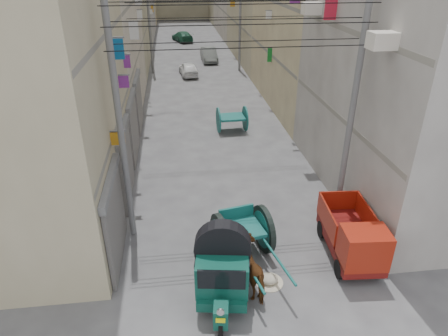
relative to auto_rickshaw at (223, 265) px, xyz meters
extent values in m
cube|color=slate|center=(-3.20, 5.20, 2.11)|extent=(0.25, 9.80, 0.18)
cube|color=slate|center=(-3.20, 5.20, 5.11)|extent=(0.25, 9.80, 0.18)
cube|color=beige|center=(-7.08, 16.20, 4.91)|extent=(8.00, 12.00, 12.00)
cube|color=slate|center=(-3.20, 16.20, 2.11)|extent=(0.25, 11.76, 0.18)
cube|color=slate|center=(-3.20, 16.20, 5.11)|extent=(0.25, 11.76, 0.18)
cube|color=slate|center=(-3.20, 29.20, 2.11)|extent=(0.25, 13.72, 0.18)
cube|color=slate|center=(-3.20, 43.20, 2.11)|extent=(0.25, 13.72, 0.18)
cube|color=slate|center=(5.04, 5.20, 2.11)|extent=(0.25, 9.80, 0.18)
cube|color=slate|center=(5.04, 5.20, 5.11)|extent=(0.25, 9.80, 0.18)
cube|color=#C8B98B|center=(8.92, 16.20, 4.91)|extent=(8.00, 12.00, 12.00)
cube|color=slate|center=(5.04, 16.20, 2.11)|extent=(0.25, 11.76, 0.18)
cube|color=slate|center=(5.04, 16.20, 5.11)|extent=(0.25, 11.76, 0.18)
cube|color=slate|center=(5.04, 29.20, 2.11)|extent=(0.25, 13.72, 0.18)
cube|color=slate|center=(5.04, 43.20, 2.11)|extent=(0.25, 13.72, 0.18)
cube|color=#4D4C51|center=(-3.00, 2.00, 0.21)|extent=(0.12, 3.00, 2.60)
cube|color=slate|center=(-2.98, 2.00, 1.66)|extent=(0.18, 3.20, 0.25)
cube|color=#4D4C51|center=(-3.00, 5.70, 0.21)|extent=(0.12, 3.00, 2.60)
cube|color=slate|center=(-2.98, 5.70, 1.66)|extent=(0.18, 3.20, 0.25)
cube|color=#4D4C51|center=(-3.00, 9.40, 0.21)|extent=(0.12, 3.00, 2.60)
cube|color=slate|center=(-2.98, 9.40, 1.66)|extent=(0.18, 3.20, 0.25)
cube|color=#4D4C51|center=(-3.00, 13.20, 0.21)|extent=(0.12, 3.00, 2.60)
cube|color=slate|center=(-2.98, 13.20, 1.66)|extent=(0.18, 3.20, 0.25)
cube|color=#C38116|center=(-2.94, 38.81, 2.54)|extent=(0.27, 0.08, 0.71)
cube|color=#C38116|center=(-2.86, 3.63, 2.27)|extent=(0.44, 0.08, 0.42)
cube|color=silver|center=(-2.85, 13.00, 4.09)|extent=(0.45, 0.08, 0.84)
cube|color=#742383|center=(-2.89, 6.97, 3.16)|extent=(0.38, 0.08, 0.44)
cube|color=#C38116|center=(4.70, 30.74, 3.77)|extent=(0.43, 0.08, 0.72)
cube|color=silver|center=(-2.93, 35.28, 2.58)|extent=(0.31, 0.08, 0.44)
cube|color=silver|center=(4.74, 16.23, 4.33)|extent=(0.35, 0.08, 0.45)
cube|color=#742383|center=(-2.94, 9.22, 3.41)|extent=(0.28, 0.08, 0.52)
cube|color=#167A28|center=(4.79, 15.72, 2.14)|extent=(0.26, 0.08, 0.80)
cube|color=#0C4E86|center=(4.75, 6.57, 5.61)|extent=(0.34, 0.08, 0.55)
cube|color=#0C4E86|center=(-2.84, 5.76, 4.59)|extent=(0.47, 0.08, 0.67)
cube|color=silver|center=(-2.88, 18.36, 5.05)|extent=(0.40, 0.08, 0.47)
cube|color=silver|center=(-2.92, 18.87, 4.16)|extent=(0.32, 0.08, 0.55)
cube|color=red|center=(4.70, 6.49, 5.64)|extent=(0.44, 0.08, 0.69)
cube|color=#742383|center=(-3.14, 3.20, 1.91)|extent=(0.10, 3.20, 0.80)
cube|color=#167A28|center=(-3.14, 12.20, 1.91)|extent=(0.10, 3.20, 0.80)
cube|color=#167A28|center=(-3.14, 24.20, 1.91)|extent=(0.10, 3.20, 0.80)
cube|color=#742383|center=(-3.14, 36.20, 1.91)|extent=(0.10, 3.20, 0.80)
cube|color=#167A28|center=(4.98, 3.20, 1.91)|extent=(0.10, 3.20, 0.80)
cube|color=#167A28|center=(4.98, 12.20, 1.91)|extent=(0.10, 3.20, 0.80)
cube|color=#742383|center=(4.98, 24.20, 1.91)|extent=(0.10, 3.20, 0.80)
cube|color=red|center=(4.98, 36.20, 1.91)|extent=(0.10, 3.20, 0.80)
cube|color=silver|center=(4.57, 2.20, 5.31)|extent=(0.70, 0.55, 0.45)
cube|color=silver|center=(4.57, 8.20, 5.51)|extent=(0.70, 0.55, 0.45)
cylinder|color=slate|center=(-2.68, 3.20, 2.91)|extent=(0.20, 0.20, 8.00)
cylinder|color=slate|center=(4.52, 3.20, 2.91)|extent=(0.20, 0.20, 8.00)
cylinder|color=slate|center=(-2.68, 25.20, 2.91)|extent=(0.20, 0.20, 8.00)
cylinder|color=slate|center=(4.52, 25.20, 2.91)|extent=(0.20, 0.20, 8.00)
cylinder|color=black|center=(0.92, 2.70, 5.11)|extent=(7.40, 0.02, 0.02)
cylinder|color=black|center=(0.92, 2.70, 5.71)|extent=(7.40, 0.02, 0.02)
cylinder|color=black|center=(0.92, 2.70, 6.21)|extent=(7.40, 0.02, 0.02)
cylinder|color=black|center=(0.92, 3.70, 5.11)|extent=(7.40, 0.02, 0.02)
cylinder|color=black|center=(0.92, 3.70, 5.71)|extent=(7.40, 0.02, 0.02)
cylinder|color=black|center=(0.92, 3.70, 6.21)|extent=(7.40, 0.02, 0.02)
cylinder|color=black|center=(0.92, 9.20, 5.11)|extent=(7.40, 0.02, 0.02)
cylinder|color=black|center=(0.92, 9.20, 5.71)|extent=(7.40, 0.02, 0.02)
cylinder|color=black|center=(0.92, 17.20, 5.11)|extent=(7.40, 0.02, 0.02)
cylinder|color=black|center=(-0.21, -1.32, -0.80)|extent=(0.21, 0.59, 0.58)
cylinder|color=black|center=(-0.46, 0.71, -0.80)|extent=(0.21, 0.59, 0.58)
cylinder|color=black|center=(0.66, 0.54, -0.80)|extent=(0.21, 0.59, 0.58)
cube|color=#0B4135|center=(0.00, 0.01, -0.59)|extent=(1.59, 2.15, 0.29)
cube|color=#0B4135|center=(-0.20, -1.27, -0.46)|extent=(0.43, 0.52, 0.57)
cylinder|color=silver|center=(-0.24, -1.50, -0.10)|extent=(0.19, 0.08, 0.19)
cube|color=yellow|center=(-0.24, -1.52, -0.36)|extent=(0.23, 0.07, 0.12)
cube|color=#0B4135|center=(0.01, 0.06, 0.00)|extent=(1.61, 1.95, 0.98)
cube|color=black|center=(-0.13, -0.83, 0.26)|extent=(1.19, 0.25, 0.57)
cube|color=black|center=(-0.66, 0.17, 0.11)|extent=(0.24, 1.23, 0.67)
cube|color=black|center=(0.68, -0.05, 0.11)|extent=(0.24, 1.23, 0.67)
cube|color=silver|center=(-0.14, -0.86, -0.52)|extent=(1.29, 0.25, 0.06)
cylinder|color=black|center=(0.12, 1.55, -0.31)|extent=(0.48, 1.55, 1.55)
cylinder|color=#145753|center=(0.12, 1.55, -0.31)|extent=(0.43, 1.22, 1.21)
cylinder|color=slate|center=(0.12, 1.55, -0.31)|extent=(0.28, 0.24, 0.20)
cylinder|color=black|center=(1.52, 1.85, -0.31)|extent=(0.48, 1.55, 1.55)
cylinder|color=#145753|center=(1.52, 1.85, -0.31)|extent=(0.43, 1.22, 1.21)
cylinder|color=slate|center=(1.52, 1.85, -0.31)|extent=(0.28, 0.24, 0.20)
cylinder|color=slate|center=(0.82, 1.70, -0.31)|extent=(1.48, 0.40, 0.09)
cube|color=#145753|center=(0.82, 1.70, -0.11)|extent=(1.39, 1.43, 0.11)
cube|color=#145753|center=(0.71, 2.24, 0.13)|extent=(1.15, 0.33, 0.39)
cylinder|color=#145753|center=(0.68, 0.26, -0.20)|extent=(0.60, 2.50, 0.08)
cylinder|color=#145753|center=(1.54, 0.45, -0.20)|extent=(0.60, 2.50, 0.08)
cylinder|color=black|center=(3.48, 0.28, -0.79)|extent=(0.20, 0.59, 0.58)
cylinder|color=black|center=(3.62, 2.22, -0.79)|extent=(0.20, 0.59, 0.58)
cylinder|color=black|center=(4.62, 0.19, -0.79)|extent=(0.20, 0.59, 0.58)
cylinder|color=black|center=(4.76, 2.13, -0.79)|extent=(0.20, 0.59, 0.58)
cube|color=#5F0F0D|center=(4.12, 1.20, -0.60)|extent=(1.49, 3.00, 0.31)
cube|color=maroon|center=(4.05, 0.19, 0.02)|extent=(1.34, 1.02, 1.10)
cube|color=black|center=(4.02, -0.22, 0.11)|extent=(1.15, 0.14, 0.49)
cube|color=#5F0F0D|center=(4.16, 1.69, -0.36)|extent=(1.46, 2.03, 0.11)
cube|color=maroon|center=(3.51, 1.74, 0.02)|extent=(0.19, 1.94, 0.75)
cube|color=maroon|center=(4.80, 1.64, 0.02)|extent=(0.19, 1.94, 0.75)
cube|color=maroon|center=(4.23, 2.64, 0.02)|extent=(1.33, 0.15, 0.75)
cylinder|color=#145753|center=(1.23, 11.84, -0.40)|extent=(0.14, 1.37, 1.36)
cylinder|color=#145753|center=(2.69, 11.92, -0.40)|extent=(0.14, 1.37, 1.36)
cube|color=#145753|center=(1.96, 11.88, -0.28)|extent=(1.37, 1.22, 0.10)
cylinder|color=slate|center=(1.96, 11.88, -0.40)|extent=(1.52, 0.16, 0.08)
ellipsoid|color=#C0B59F|center=(1.40, 0.31, -0.96)|extent=(0.51, 0.40, 0.25)
imported|color=brown|center=(0.93, 0.20, -0.39)|extent=(1.18, 1.79, 1.39)
imported|color=white|center=(0.18, 23.99, -0.54)|extent=(1.61, 3.30, 1.08)
imported|color=#575C59|center=(2.28, 28.90, -0.48)|extent=(1.40, 3.73, 1.22)
imported|color=#1C533A|center=(0.21, 39.36, -0.53)|extent=(2.65, 4.14, 1.12)
camera|label=1|loc=(-1.00, -8.18, 7.22)|focal=32.00mm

